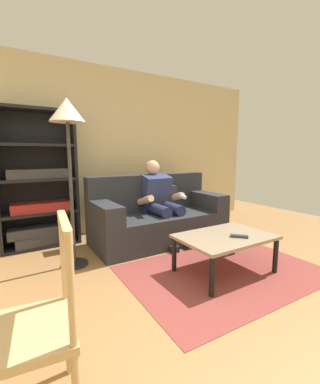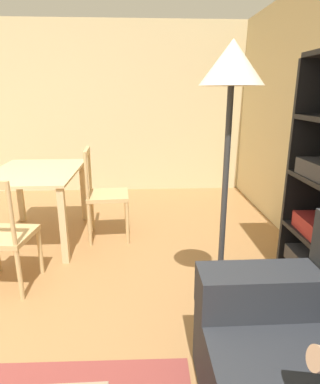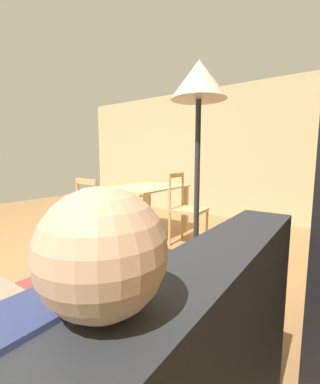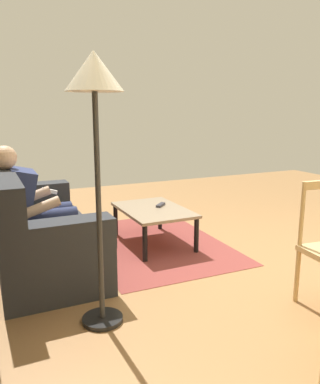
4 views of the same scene
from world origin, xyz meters
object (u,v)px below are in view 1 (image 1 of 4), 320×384
at_px(dining_chair_facing_couch, 32,329).
at_px(person_lounging, 160,200).
at_px(couch, 158,217).
at_px(tv_remote, 239,236).
at_px(coffee_table, 225,240).
at_px(floor_lamp, 68,126).
at_px(bookshelf, 39,194).

bearing_deg(dining_chair_facing_couch, person_lounging, 45.86).
height_order(couch, tv_remote, couch).
distance_m(person_lounging, coffee_table, 1.24).
bearing_deg(dining_chair_facing_couch, coffee_table, 18.77).
bearing_deg(coffee_table, dining_chair_facing_couch, -161.23).
height_order(dining_chair_facing_couch, floor_lamp, floor_lamp).
relative_size(person_lounging, bookshelf, 0.63).
xyz_separation_m(couch, person_lounging, (0.04, -0.01, 0.24)).
xyz_separation_m(person_lounging, tv_remote, (0.10, -1.34, -0.17)).
bearing_deg(floor_lamp, couch, 12.42).
xyz_separation_m(dining_chair_facing_couch, floor_lamp, (0.53, 1.59, 1.06)).
bearing_deg(bookshelf, coffee_table, -50.56).
bearing_deg(coffee_table, bookshelf, 129.44).
relative_size(coffee_table, floor_lamp, 0.54).
height_order(person_lounging, dining_chair_facing_couch, person_lounging).
bearing_deg(coffee_table, floor_lamp, 143.23).
distance_m(couch, bookshelf, 1.62).
bearing_deg(bookshelf, tv_remote, -51.07).
height_order(coffee_table, dining_chair_facing_couch, dining_chair_facing_couch).
bearing_deg(floor_lamp, dining_chair_facing_couch, -108.45).
distance_m(coffee_table, tv_remote, 0.15).
xyz_separation_m(tv_remote, dining_chair_facing_couch, (-1.89, -0.50, 0.04)).
bearing_deg(dining_chair_facing_couch, couch, 46.63).
bearing_deg(couch, tv_remote, -84.16).
distance_m(tv_remote, dining_chair_facing_couch, 1.96).
xyz_separation_m(coffee_table, floor_lamp, (-1.29, 0.97, 1.15)).
relative_size(person_lounging, floor_lamp, 0.63).
xyz_separation_m(person_lounging, dining_chair_facing_couch, (-1.79, -1.84, -0.13)).
height_order(coffee_table, tv_remote, tv_remote).
distance_m(couch, tv_remote, 1.36).
height_order(couch, bookshelf, bookshelf).
distance_m(couch, dining_chair_facing_couch, 2.56).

